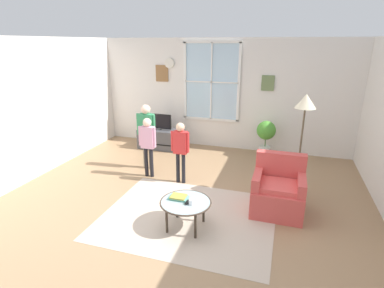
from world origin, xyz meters
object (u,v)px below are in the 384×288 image
(coffee_table, at_px, (186,203))
(person_red_shirt, at_px, (180,146))
(person_green_shirt, at_px, (147,129))
(potted_plant_by_window, at_px, (266,134))
(floor_lamp, at_px, (305,112))
(remote_near_books, at_px, (188,202))
(person_pink_shirt, at_px, (148,141))
(tv_stand, at_px, (160,139))
(television, at_px, (160,122))
(cup, at_px, (192,202))
(armchair, at_px, (278,191))
(book_stack, at_px, (178,197))

(coffee_table, height_order, person_red_shirt, person_red_shirt)
(person_green_shirt, xyz_separation_m, potted_plant_by_window, (2.26, 1.42, -0.31))
(floor_lamp, bearing_deg, person_red_shirt, -178.69)
(remote_near_books, distance_m, person_pink_shirt, 1.95)
(person_green_shirt, height_order, person_red_shirt, person_green_shirt)
(person_green_shirt, bearing_deg, tv_stand, 101.21)
(tv_stand, height_order, remote_near_books, tv_stand)
(coffee_table, relative_size, person_green_shirt, 0.54)
(television, relative_size, floor_lamp, 0.33)
(cup, bearing_deg, tv_stand, 120.03)
(armchair, xyz_separation_m, cup, (-1.10, -0.91, 0.12))
(coffee_table, relative_size, person_red_shirt, 0.63)
(armchair, relative_size, book_stack, 3.32)
(remote_near_books, height_order, person_red_shirt, person_red_shirt)
(person_red_shirt, height_order, floor_lamp, floor_lamp)
(tv_stand, height_order, floor_lamp, floor_lamp)
(television, xyz_separation_m, person_green_shirt, (0.24, -1.22, 0.16))
(remote_near_books, height_order, floor_lamp, floor_lamp)
(armchair, xyz_separation_m, person_pink_shirt, (-2.44, 0.57, 0.41))
(tv_stand, bearing_deg, armchair, -36.89)
(tv_stand, distance_m, book_stack, 3.36)
(television, distance_m, floor_lamp, 3.63)
(coffee_table, bearing_deg, person_red_shirt, 112.21)
(remote_near_books, xyz_separation_m, person_red_shirt, (-0.59, 1.37, 0.31))
(book_stack, height_order, remote_near_books, book_stack)
(remote_near_books, bearing_deg, tv_stand, 119.43)
(book_stack, bearing_deg, coffee_table, -22.26)
(tv_stand, relative_size, television, 1.87)
(tv_stand, distance_m, floor_lamp, 3.76)
(coffee_table, bearing_deg, person_green_shirt, 128.48)
(person_red_shirt, bearing_deg, coffee_table, -67.79)
(person_pink_shirt, bearing_deg, floor_lamp, -0.60)
(coffee_table, relative_size, floor_lamp, 0.41)
(television, distance_m, cup, 3.56)
(coffee_table, xyz_separation_m, cup, (0.10, -0.05, 0.07))
(armchair, bearing_deg, cup, -140.42)
(coffee_table, xyz_separation_m, person_green_shirt, (-1.43, 1.80, 0.46))
(coffee_table, relative_size, remote_near_books, 5.16)
(remote_near_books, relative_size, person_pink_shirt, 0.12)
(armchair, xyz_separation_m, floor_lamp, (0.28, 0.54, 1.14))
(remote_near_books, bearing_deg, potted_plant_by_window, 76.29)
(person_green_shirt, bearing_deg, remote_near_books, -50.94)
(book_stack, relative_size, cup, 3.13)
(armchair, height_order, coffee_table, armchair)
(person_green_shirt, relative_size, floor_lamp, 0.76)
(tv_stand, relative_size, remote_near_books, 7.67)
(armchair, xyz_separation_m, person_red_shirt, (-1.76, 0.49, 0.40))
(remote_near_books, distance_m, person_red_shirt, 1.52)
(remote_near_books, xyz_separation_m, potted_plant_by_window, (0.79, 3.23, 0.11))
(person_green_shirt, bearing_deg, cup, -50.34)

